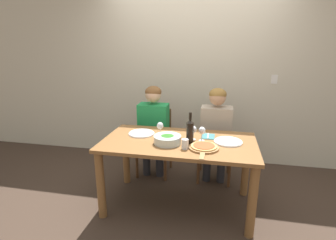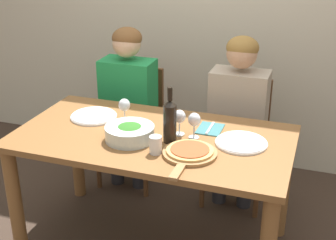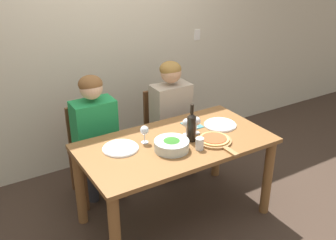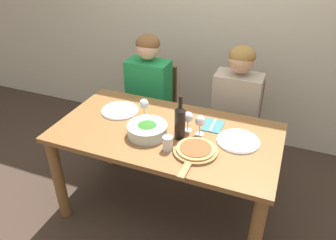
{
  "view_description": "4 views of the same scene",
  "coord_description": "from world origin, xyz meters",
  "px_view_note": "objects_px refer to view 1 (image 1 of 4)",
  "views": [
    {
      "loc": [
        0.4,
        -2.5,
        1.71
      ],
      "look_at": [
        -0.14,
        0.15,
        0.92
      ],
      "focal_mm": 28.0,
      "sensor_mm": 36.0,
      "label": 1
    },
    {
      "loc": [
        0.87,
        -2.25,
        1.89
      ],
      "look_at": [
        0.1,
        -0.01,
        0.87
      ],
      "focal_mm": 50.0,
      "sensor_mm": 36.0,
      "label": 2
    },
    {
      "loc": [
        -1.52,
        -2.38,
        2.27
      ],
      "look_at": [
        -0.06,
        0.02,
        0.95
      ],
      "focal_mm": 42.0,
      "sensor_mm": 36.0,
      "label": 3
    },
    {
      "loc": [
        0.73,
        -1.79,
        2.01
      ],
      "look_at": [
        0.01,
        0.01,
        0.84
      ],
      "focal_mm": 35.0,
      "sensor_mm": 36.0,
      "label": 4
    }
  ],
  "objects_px": {
    "dinner_plate_left": "(142,133)",
    "fork_on_napkin": "(208,136)",
    "broccoli_bowl": "(167,139)",
    "wine_glass_centre": "(193,130)",
    "wine_bottle": "(190,131)",
    "dinner_plate_right": "(228,142)",
    "person_woman": "(153,123)",
    "person_man": "(216,127)",
    "wine_glass_left": "(160,126)",
    "chair_left": "(156,139)",
    "water_tumbler": "(185,144)",
    "pizza_on_board": "(204,147)",
    "wine_glass_right": "(202,131)",
    "chair_right": "(215,143)"
  },
  "relations": [
    {
      "from": "person_woman",
      "to": "person_man",
      "type": "relative_size",
      "value": 1.0
    },
    {
      "from": "wine_glass_left",
      "to": "person_man",
      "type": "bearing_deg",
      "value": 42.15
    },
    {
      "from": "chair_right",
      "to": "person_woman",
      "type": "bearing_deg",
      "value": -172.35
    },
    {
      "from": "wine_bottle",
      "to": "water_tumbler",
      "type": "distance_m",
      "value": 0.17
    },
    {
      "from": "broccoli_bowl",
      "to": "water_tumbler",
      "type": "xyz_separation_m",
      "value": [
        0.19,
        -0.11,
        0.01
      ]
    },
    {
      "from": "wine_glass_right",
      "to": "fork_on_napkin",
      "type": "distance_m",
      "value": 0.18
    },
    {
      "from": "broccoli_bowl",
      "to": "wine_glass_centre",
      "type": "relative_size",
      "value": 1.83
    },
    {
      "from": "chair_left",
      "to": "wine_bottle",
      "type": "xyz_separation_m",
      "value": [
        0.56,
        -0.8,
        0.41
      ]
    },
    {
      "from": "chair_right",
      "to": "dinner_plate_right",
      "type": "height_order",
      "value": "chair_right"
    },
    {
      "from": "wine_bottle",
      "to": "broccoli_bowl",
      "type": "distance_m",
      "value": 0.24
    },
    {
      "from": "wine_bottle",
      "to": "wine_glass_right",
      "type": "height_order",
      "value": "wine_bottle"
    },
    {
      "from": "wine_bottle",
      "to": "pizza_on_board",
      "type": "relative_size",
      "value": 0.74
    },
    {
      "from": "wine_bottle",
      "to": "chair_right",
      "type": "bearing_deg",
      "value": 73.11
    },
    {
      "from": "chair_left",
      "to": "dinner_plate_right",
      "type": "relative_size",
      "value": 3.02
    },
    {
      "from": "chair_left",
      "to": "water_tumbler",
      "type": "height_order",
      "value": "chair_left"
    },
    {
      "from": "chair_right",
      "to": "water_tumbler",
      "type": "distance_m",
      "value": 1.05
    },
    {
      "from": "person_man",
      "to": "broccoli_bowl",
      "type": "xyz_separation_m",
      "value": [
        -0.46,
        -0.74,
        0.07
      ]
    },
    {
      "from": "wine_bottle",
      "to": "dinner_plate_right",
      "type": "relative_size",
      "value": 1.11
    },
    {
      "from": "person_woman",
      "to": "pizza_on_board",
      "type": "bearing_deg",
      "value": -49.01
    },
    {
      "from": "person_man",
      "to": "wine_bottle",
      "type": "distance_m",
      "value": 0.76
    },
    {
      "from": "dinner_plate_left",
      "to": "wine_glass_left",
      "type": "xyz_separation_m",
      "value": [
        0.21,
        -0.01,
        0.1
      ]
    },
    {
      "from": "wine_glass_right",
      "to": "person_woman",
      "type": "bearing_deg",
      "value": 137.98
    },
    {
      "from": "person_woman",
      "to": "fork_on_napkin",
      "type": "height_order",
      "value": "person_woman"
    },
    {
      "from": "wine_bottle",
      "to": "broccoli_bowl",
      "type": "xyz_separation_m",
      "value": [
        -0.22,
        -0.05,
        -0.09
      ]
    },
    {
      "from": "person_man",
      "to": "fork_on_napkin",
      "type": "distance_m",
      "value": 0.47
    },
    {
      "from": "chair_left",
      "to": "pizza_on_board",
      "type": "distance_m",
      "value": 1.2
    },
    {
      "from": "chair_left",
      "to": "dinner_plate_left",
      "type": "distance_m",
      "value": 0.7
    },
    {
      "from": "chair_left",
      "to": "wine_glass_left",
      "type": "bearing_deg",
      "value": -71.2
    },
    {
      "from": "dinner_plate_right",
      "to": "pizza_on_board",
      "type": "bearing_deg",
      "value": -136.15
    },
    {
      "from": "broccoli_bowl",
      "to": "pizza_on_board",
      "type": "relative_size",
      "value": 0.64
    },
    {
      "from": "dinner_plate_left",
      "to": "fork_on_napkin",
      "type": "relative_size",
      "value": 1.59
    },
    {
      "from": "person_woman",
      "to": "wine_glass_centre",
      "type": "relative_size",
      "value": 7.97
    },
    {
      "from": "dinner_plate_left",
      "to": "pizza_on_board",
      "type": "xyz_separation_m",
      "value": [
        0.71,
        -0.29,
        0.01
      ]
    },
    {
      "from": "water_tumbler",
      "to": "wine_glass_centre",
      "type": "bearing_deg",
      "value": 79.49
    },
    {
      "from": "dinner_plate_left",
      "to": "wine_glass_centre",
      "type": "distance_m",
      "value": 0.59
    },
    {
      "from": "broccoli_bowl",
      "to": "dinner_plate_left",
      "type": "distance_m",
      "value": 0.4
    },
    {
      "from": "pizza_on_board",
      "to": "wine_glass_centre",
      "type": "distance_m",
      "value": 0.27
    },
    {
      "from": "wine_glass_left",
      "to": "chair_right",
      "type": "bearing_deg",
      "value": 47.45
    },
    {
      "from": "wine_bottle",
      "to": "dinner_plate_left",
      "type": "relative_size",
      "value": 1.11
    },
    {
      "from": "person_woman",
      "to": "person_man",
      "type": "xyz_separation_m",
      "value": [
        0.81,
        0.0,
        0.0
      ]
    },
    {
      "from": "chair_left",
      "to": "wine_glass_left",
      "type": "xyz_separation_m",
      "value": [
        0.22,
        -0.64,
        0.39
      ]
    },
    {
      "from": "person_woman",
      "to": "fork_on_napkin",
      "type": "distance_m",
      "value": 0.87
    },
    {
      "from": "dinner_plate_right",
      "to": "pizza_on_board",
      "type": "height_order",
      "value": "pizza_on_board"
    },
    {
      "from": "wine_bottle",
      "to": "pizza_on_board",
      "type": "xyz_separation_m",
      "value": [
        0.15,
        -0.12,
        -0.11
      ]
    },
    {
      "from": "dinner_plate_left",
      "to": "fork_on_napkin",
      "type": "xyz_separation_m",
      "value": [
        0.73,
        0.06,
        -0.01
      ]
    },
    {
      "from": "water_tumbler",
      "to": "dinner_plate_right",
      "type": "bearing_deg",
      "value": 31.99
    },
    {
      "from": "dinner_plate_right",
      "to": "wine_glass_right",
      "type": "xyz_separation_m",
      "value": [
        -0.27,
        -0.01,
        0.1
      ]
    },
    {
      "from": "person_woman",
      "to": "wine_glass_left",
      "type": "relative_size",
      "value": 7.97
    },
    {
      "from": "chair_left",
      "to": "person_woman",
      "type": "height_order",
      "value": "person_woman"
    },
    {
      "from": "fork_on_napkin",
      "to": "chair_right",
      "type": "bearing_deg",
      "value": 82.55
    }
  ]
}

